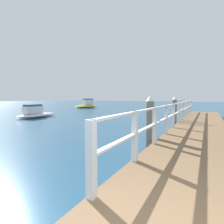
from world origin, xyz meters
TOP-DOWN VIEW (x-y plane):
  - pier_deck at (0.00, 9.10)m, footprint 2.37×18.19m
  - pier_railing at (-1.11, 9.10)m, footprint 0.12×16.71m
  - dock_piling_near at (-1.49, 4.89)m, footprint 0.29×0.29m
  - dock_piling_far at (-1.49, 10.07)m, footprint 0.29×0.29m
  - seagull_foreground at (-1.11, 9.77)m, footprint 0.48×0.20m
  - boat_0 at (-17.70, 22.94)m, footprint 2.57×4.50m
  - boat_3 at (-13.12, 9.28)m, footprint 1.26×4.04m

SIDE VIEW (x-z plane):
  - pier_deck at x=0.00m, z-range 0.00..0.38m
  - boat_3 at x=-13.12m, z-range -0.20..0.98m
  - boat_0 at x=-17.70m, z-range -0.27..1.31m
  - dock_piling_near at x=-1.49m, z-range 0.01..1.87m
  - dock_piling_far at x=-1.49m, z-range 0.01..1.87m
  - pier_railing at x=-1.11m, z-range 0.51..1.63m
  - seagull_foreground at x=-1.11m, z-range 1.53..1.74m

